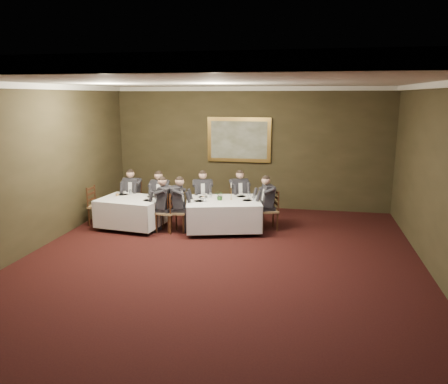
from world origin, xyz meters
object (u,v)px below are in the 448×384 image
(diner_main_endleft, at_px, (177,211))
(diner_sec_endright, at_px, (166,211))
(chair_sec_endright, at_px, (167,220))
(chair_sec_backright, at_px, (160,211))
(chair_sec_endleft, at_px, (99,214))
(painting, at_px, (239,140))
(chair_main_backright, at_px, (239,209))
(table_main, at_px, (223,213))
(diner_main_backright, at_px, (239,201))
(chair_main_endright, at_px, (269,218))
(candlestick, at_px, (231,193))
(chair_main_backleft, at_px, (203,210))
(centerpiece, at_px, (220,195))
(diner_main_backleft, at_px, (203,202))
(diner_sec_backleft, at_px, (133,200))
(chair_sec_backleft, at_px, (133,208))
(diner_sec_backright, at_px, (160,202))
(diner_main_endright, at_px, (268,209))
(chair_main_endleft, at_px, (177,220))
(table_second, at_px, (132,211))

(diner_main_endleft, relative_size, diner_sec_endright, 1.00)
(diner_main_endleft, bearing_deg, chair_sec_endright, -78.46)
(chair_sec_backright, distance_m, chair_sec_endright, 0.96)
(chair_sec_endleft, bearing_deg, painting, 129.71)
(chair_main_backright, bearing_deg, table_main, 54.14)
(chair_main_backright, height_order, diner_main_backright, diner_main_backright)
(diner_main_backright, height_order, chair_sec_endright, diner_main_backright)
(chair_main_endright, distance_m, candlestick, 1.13)
(chair_main_backright, bearing_deg, chair_sec_backright, -8.09)
(chair_main_backleft, relative_size, centerpiece, 4.11)
(diner_main_backleft, relative_size, diner_main_backright, 1.00)
(centerpiece, bearing_deg, diner_sec_backleft, 167.15)
(chair_sec_backleft, distance_m, chair_sec_backright, 0.81)
(chair_sec_backleft, xyz_separation_m, painting, (2.59, 1.80, 1.71))
(chair_main_backleft, distance_m, diner_sec_backright, 1.15)
(diner_main_backright, xyz_separation_m, diner_main_endright, (0.85, -0.71, 0.00))
(chair_main_backleft, bearing_deg, chair_sec_endright, 45.19)
(diner_sec_backright, bearing_deg, candlestick, 163.55)
(diner_main_endright, bearing_deg, diner_main_endleft, 84.12)
(chair_main_backright, relative_size, chair_sec_endleft, 1.00)
(diner_main_endright, bearing_deg, chair_sec_backright, 65.64)
(chair_sec_endright, distance_m, candlestick, 1.70)
(candlestick, bearing_deg, chair_sec_endright, -162.01)
(diner_sec_endright, bearing_deg, diner_sec_backleft, 58.54)
(chair_main_backleft, bearing_deg, chair_sec_backright, -0.86)
(chair_sec_endright, bearing_deg, diner_main_endright, -69.74)
(chair_sec_endright, xyz_separation_m, chair_sec_endleft, (-1.91, 0.23, 0.00))
(chair_main_endleft, xyz_separation_m, diner_sec_backright, (-0.68, 0.75, 0.23))
(diner_main_endleft, relative_size, chair_sec_backright, 1.35)
(chair_main_backleft, distance_m, chair_main_endright, 1.86)
(chair_main_backright, distance_m, candlestick, 1.10)
(chair_sec_backright, distance_m, diner_sec_backright, 0.23)
(chair_sec_endright, height_order, diner_sec_endright, diner_sec_endright)
(diner_main_endright, distance_m, diner_sec_backleft, 3.68)
(chair_main_backleft, relative_size, chair_main_backright, 1.00)
(table_second, xyz_separation_m, diner_main_backright, (2.51, 1.25, 0.06))
(table_second, bearing_deg, chair_sec_endleft, 173.11)
(diner_main_backleft, bearing_deg, diner_sec_backright, -0.86)
(chair_sec_backright, xyz_separation_m, centerpiece, (1.71, -0.49, 0.60))
(chair_main_backright, height_order, chair_sec_endright, same)
(chair_main_endleft, distance_m, chair_sec_endleft, 2.14)
(diner_main_endright, distance_m, painting, 2.78)
(painting, bearing_deg, diner_sec_backright, -132.93)
(chair_sec_endright, relative_size, diner_sec_endright, 0.74)
(table_second, distance_m, candlestick, 2.53)
(diner_main_backleft, distance_m, candlestick, 1.16)
(chair_main_backright, xyz_separation_m, diner_sec_backleft, (-2.82, -0.45, 0.23))
(diner_main_endright, height_order, diner_sec_backleft, same)
(diner_main_endleft, bearing_deg, diner_main_backleft, 151.52)
(chair_sec_backleft, relative_size, painting, 0.54)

